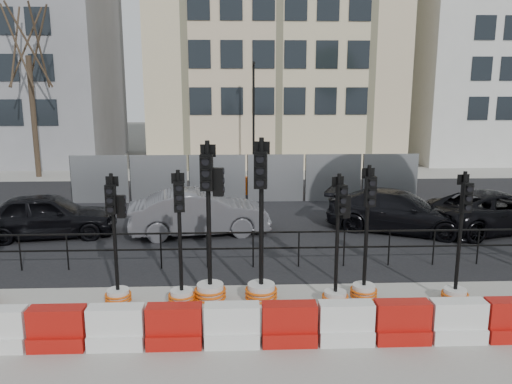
{
  "coord_description": "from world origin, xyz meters",
  "views": [
    {
      "loc": [
        -0.43,
        -11.26,
        4.65
      ],
      "look_at": [
        0.15,
        3.0,
        1.68
      ],
      "focal_mm": 35.0,
      "sensor_mm": 36.0,
      "label": 1
    }
  ],
  "objects_px": {
    "car_c": "(399,211)",
    "traffic_signal_d": "(210,266)",
    "car_a": "(47,215)",
    "traffic_signal_h": "(457,278)"
  },
  "relations": [
    {
      "from": "traffic_signal_d",
      "to": "car_c",
      "type": "distance_m",
      "value": 8.04
    },
    {
      "from": "car_c",
      "to": "traffic_signal_d",
      "type": "bearing_deg",
      "value": 155.54
    },
    {
      "from": "car_a",
      "to": "car_c",
      "type": "xyz_separation_m",
      "value": [
        11.33,
        0.22,
        -0.04
      ]
    },
    {
      "from": "car_a",
      "to": "car_c",
      "type": "height_order",
      "value": "car_a"
    },
    {
      "from": "traffic_signal_d",
      "to": "car_a",
      "type": "xyz_separation_m",
      "value": [
        -5.4,
        5.2,
        -0.14
      ]
    },
    {
      "from": "car_a",
      "to": "car_c",
      "type": "bearing_deg",
      "value": -97.29
    },
    {
      "from": "traffic_signal_h",
      "to": "car_a",
      "type": "height_order",
      "value": "traffic_signal_h"
    },
    {
      "from": "traffic_signal_d",
      "to": "car_c",
      "type": "xyz_separation_m",
      "value": [
        5.93,
        5.42,
        -0.17
      ]
    },
    {
      "from": "car_a",
      "to": "car_c",
      "type": "distance_m",
      "value": 11.34
    },
    {
      "from": "traffic_signal_h",
      "to": "car_c",
      "type": "height_order",
      "value": "traffic_signal_h"
    }
  ]
}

